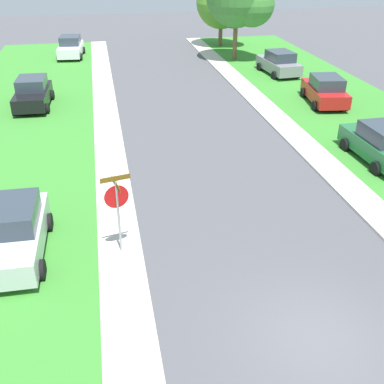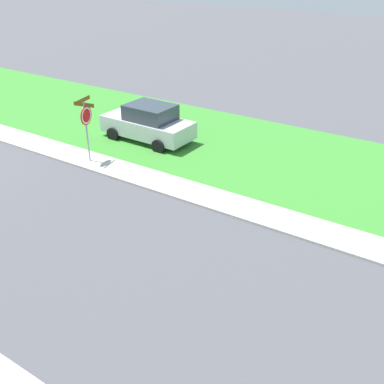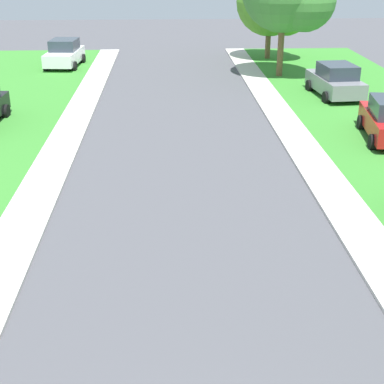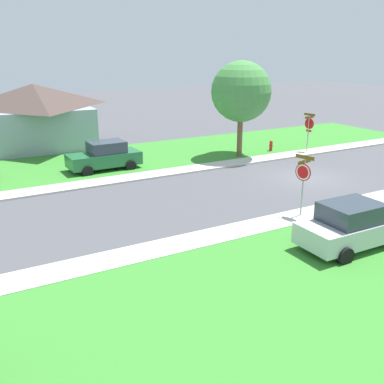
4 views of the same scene
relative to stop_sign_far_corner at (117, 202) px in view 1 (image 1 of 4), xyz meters
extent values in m
plane|color=#4C4C51|center=(4.66, -4.68, -1.89)|extent=(120.00, 120.00, 0.00)
cube|color=beige|center=(9.36, 7.32, -1.84)|extent=(1.40, 56.00, 0.10)
cube|color=beige|center=(-0.04, 7.32, -1.84)|extent=(1.40, 56.00, 0.10)
cube|color=#38842D|center=(-4.74, 7.32, -1.85)|extent=(8.00, 56.00, 0.08)
cylinder|color=#9E9EA3|center=(0.01, -0.03, -0.59)|extent=(0.07, 0.07, 2.60)
cylinder|color=red|center=(0.00, 0.02, 0.16)|extent=(0.75, 0.20, 0.76)
cylinder|color=white|center=(-0.01, 0.04, 0.16)|extent=(0.65, 0.15, 0.67)
cylinder|color=red|center=(-0.01, 0.04, 0.16)|extent=(0.53, 0.12, 0.55)
cube|color=brown|center=(0.01, -0.03, 0.80)|extent=(0.90, 0.22, 0.16)
cube|color=brown|center=(0.01, -0.03, 0.61)|extent=(0.22, 0.90, 0.16)
cube|color=#1E6033|center=(11.86, 4.84, -1.19)|extent=(1.87, 4.33, 0.76)
cylinder|color=black|center=(10.94, 6.16, -1.57)|extent=(0.25, 0.64, 0.64)
cylinder|color=black|center=(12.74, 6.19, -1.57)|extent=(0.25, 0.64, 0.64)
cylinder|color=black|center=(10.98, 3.50, -1.57)|extent=(0.25, 0.64, 0.64)
cube|color=red|center=(13.08, 13.06, -1.19)|extent=(2.41, 4.52, 0.76)
cube|color=#2D3842|center=(13.05, 12.87, -0.47)|extent=(1.89, 2.31, 0.68)
cylinder|color=black|center=(12.38, 14.51, -1.57)|extent=(0.33, 0.67, 0.64)
cylinder|color=black|center=(14.16, 14.25, -1.57)|extent=(0.33, 0.67, 0.64)
cylinder|color=black|center=(11.99, 11.88, -1.57)|extent=(0.33, 0.67, 0.64)
cylinder|color=black|center=(13.77, 11.61, -1.57)|extent=(0.33, 0.67, 0.64)
cube|color=black|center=(-4.18, 15.79, -1.19)|extent=(1.96, 4.36, 0.76)
cube|color=#2D3842|center=(-4.17, 15.99, -0.47)|extent=(1.68, 2.16, 0.68)
cylinder|color=black|center=(-3.33, 14.42, -1.57)|extent=(0.26, 0.65, 0.64)
cylinder|color=black|center=(-5.13, 14.49, -1.57)|extent=(0.26, 0.65, 0.64)
cylinder|color=black|center=(-3.23, 17.09, -1.57)|extent=(0.26, 0.65, 0.64)
cylinder|color=black|center=(-5.03, 17.15, -1.57)|extent=(0.26, 0.65, 0.64)
cube|color=gray|center=(12.83, 20.29, -1.19)|extent=(2.14, 4.43, 0.76)
cube|color=#2D3842|center=(12.84, 20.10, -0.47)|extent=(1.76, 2.22, 0.68)
cylinder|color=black|center=(11.82, 21.55, -1.57)|extent=(0.29, 0.66, 0.64)
cylinder|color=black|center=(13.62, 21.70, -1.57)|extent=(0.29, 0.66, 0.64)
cylinder|color=black|center=(12.04, 18.89, -1.57)|extent=(0.29, 0.66, 0.64)
cylinder|color=black|center=(13.83, 19.04, -1.57)|extent=(0.29, 0.66, 0.64)
cube|color=silver|center=(-3.28, 0.47, -1.19)|extent=(1.86, 4.32, 0.76)
cube|color=#2D3842|center=(-3.28, 0.67, -0.47)|extent=(1.63, 2.12, 0.68)
cylinder|color=black|center=(-2.40, -0.88, -1.57)|extent=(0.25, 0.64, 0.64)
cylinder|color=black|center=(-2.36, 1.79, -1.57)|extent=(0.25, 0.64, 0.64)
cube|color=white|center=(-2.40, 29.02, -1.19)|extent=(2.12, 4.42, 0.76)
cube|color=#2D3842|center=(-2.39, 29.22, -0.47)|extent=(1.76, 2.22, 0.68)
cylinder|color=black|center=(-1.61, 27.63, -1.57)|extent=(0.29, 0.66, 0.64)
cylinder|color=black|center=(-3.40, 27.76, -1.57)|extent=(0.29, 0.66, 0.64)
cylinder|color=black|center=(-1.40, 30.28, -1.57)|extent=(0.29, 0.66, 0.64)
cylinder|color=black|center=(-3.20, 30.42, -1.57)|extent=(0.29, 0.66, 0.64)
cylinder|color=brown|center=(10.92, 25.44, -0.22)|extent=(0.36, 0.36, 3.33)
sphere|color=#418336|center=(12.02, 24.70, 2.54)|extent=(3.42, 3.42, 3.42)
cylinder|color=brown|center=(11.19, 31.27, -0.76)|extent=(0.36, 0.36, 2.26)
sphere|color=#559B2C|center=(11.19, 31.27, 1.96)|extent=(4.54, 4.54, 4.54)
sphere|color=#559B2C|center=(12.21, 30.59, 1.39)|extent=(3.18, 3.18, 3.18)
camera|label=1|loc=(-0.14, -12.50, 7.02)|focal=43.61mm
camera|label=2|loc=(12.42, 13.34, 6.06)|focal=43.25mm
camera|label=3|loc=(4.06, -8.80, 5.38)|focal=53.75mm
camera|label=4|loc=(-13.58, 13.08, 5.13)|focal=41.72mm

